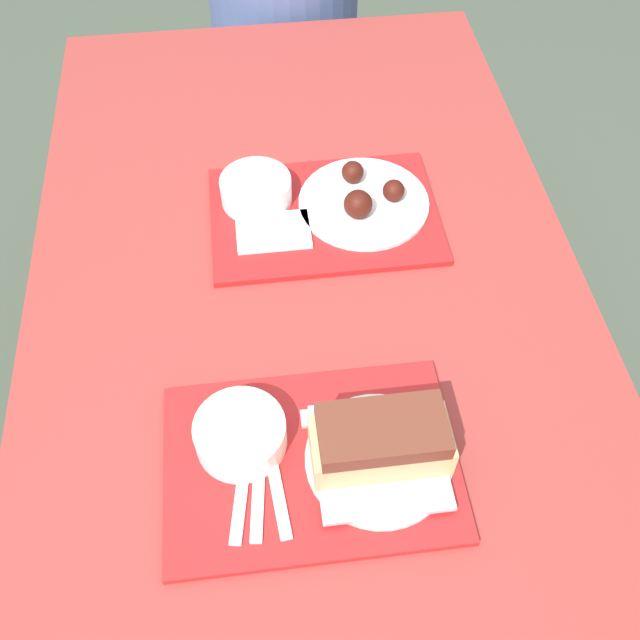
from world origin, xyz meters
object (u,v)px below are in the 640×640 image
(wings_plate_far, at_px, (364,199))
(bowl_coleslaw_near, at_px, (240,433))
(tray_far, at_px, (324,215))
(tray_near, at_px, (311,462))
(brisket_sandwich_plate, at_px, (380,446))
(bowl_coleslaw_far, at_px, (256,189))

(wings_plate_far, bearing_deg, bowl_coleslaw_near, -118.65)
(tray_far, distance_m, wings_plate_far, 0.08)
(tray_near, height_order, bowl_coleslaw_near, bowl_coleslaw_near)
(brisket_sandwich_plate, height_order, bowl_coleslaw_far, brisket_sandwich_plate)
(bowl_coleslaw_near, bearing_deg, wings_plate_far, 61.35)
(bowl_coleslaw_near, bearing_deg, bowl_coleslaw_far, 83.56)
(bowl_coleslaw_near, distance_m, bowl_coleslaw_far, 0.49)
(wings_plate_far, bearing_deg, tray_far, -170.25)
(tray_near, relative_size, brisket_sandwich_plate, 1.99)
(brisket_sandwich_plate, bearing_deg, bowl_coleslaw_far, 103.68)
(brisket_sandwich_plate, height_order, wings_plate_far, brisket_sandwich_plate)
(bowl_coleslaw_near, distance_m, wings_plate_far, 0.51)
(tray_far, height_order, brisket_sandwich_plate, brisket_sandwich_plate)
(tray_far, xyz_separation_m, wings_plate_far, (0.07, 0.01, 0.02))
(bowl_coleslaw_near, relative_size, wings_plate_far, 0.54)
(brisket_sandwich_plate, xyz_separation_m, bowl_coleslaw_far, (-0.13, 0.54, -0.02))
(tray_near, xyz_separation_m, bowl_coleslaw_far, (-0.04, 0.53, 0.03))
(bowl_coleslaw_near, bearing_deg, tray_far, 68.51)
(wings_plate_far, bearing_deg, tray_near, -107.35)
(bowl_coleslaw_far, relative_size, wings_plate_far, 0.54)
(bowl_coleslaw_near, xyz_separation_m, brisket_sandwich_plate, (0.19, -0.05, 0.02))
(tray_near, bearing_deg, tray_far, 80.57)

